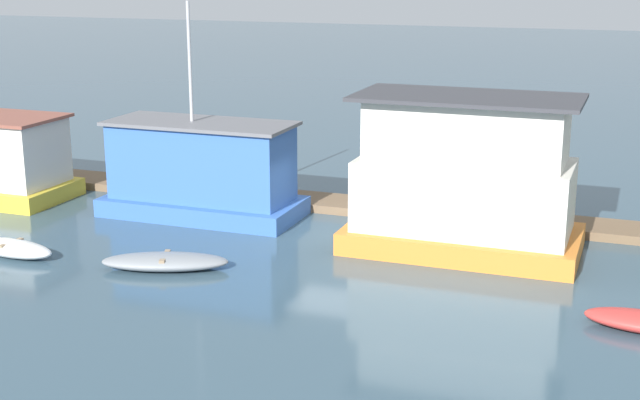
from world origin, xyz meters
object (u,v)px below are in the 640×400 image
(houseboat_orange, at_px, (464,182))
(dinghy_grey, at_px, (165,262))
(houseboat_blue, at_px, (202,172))
(dinghy_white, at_px, (12,248))

(houseboat_orange, distance_m, dinghy_grey, 9.58)
(houseboat_blue, distance_m, dinghy_grey, 6.09)
(dinghy_grey, bearing_deg, houseboat_blue, 106.46)
(dinghy_white, bearing_deg, houseboat_blue, 60.98)
(houseboat_orange, distance_m, dinghy_white, 14.34)
(houseboat_blue, xyz_separation_m, dinghy_white, (-3.46, -6.24, -1.37))
(dinghy_white, bearing_deg, houseboat_orange, 22.81)
(houseboat_orange, bearing_deg, dinghy_grey, -148.09)
(dinghy_white, distance_m, dinghy_grey, 5.17)
(dinghy_white, height_order, dinghy_grey, dinghy_white)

